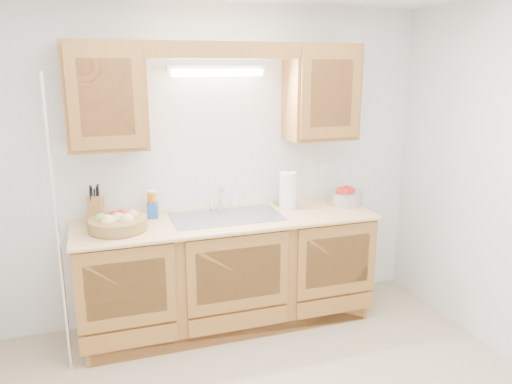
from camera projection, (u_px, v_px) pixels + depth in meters
name	position (u px, v px, depth m)	size (l,w,h in m)	color
room	(285.00, 217.00, 2.65)	(3.52, 3.50, 2.50)	tan
base_cabinets	(228.00, 273.00, 3.95)	(2.20, 0.60, 0.86)	#A2662F
countertop	(228.00, 220.00, 3.83)	(2.30, 0.63, 0.04)	tan
upper_cabinet_left	(105.00, 96.00, 3.48)	(0.55, 0.33, 0.75)	#A2662F
upper_cabinet_right	(321.00, 92.00, 3.99)	(0.55, 0.33, 0.75)	#A2662F
valance	(225.00, 50.00, 3.52)	(2.20, 0.05, 0.12)	#A2662F
fluorescent_fixture	(217.00, 70.00, 3.77)	(0.76, 0.08, 0.08)	white
sink	(227.00, 226.00, 3.86)	(0.84, 0.46, 0.36)	#9E9EA3
wire_shelf_pole	(57.00, 231.00, 3.20)	(0.03, 0.03, 2.00)	silver
outlet_plate	(323.00, 170.00, 4.34)	(0.08, 0.01, 0.12)	white
fruit_basket	(118.00, 222.00, 3.53)	(0.47, 0.47, 0.13)	olive
knife_block	(96.00, 209.00, 3.68)	(0.13, 0.18, 0.29)	#A2662F
orange_canister	(152.00, 204.00, 3.82)	(0.08, 0.08, 0.21)	orange
soap_bottle	(153.00, 206.00, 3.81)	(0.08, 0.08, 0.18)	#2251AC
sponge	(281.00, 202.00, 4.21)	(0.14, 0.11, 0.03)	#CC333F
paper_towel	(288.00, 190.00, 4.05)	(0.17, 0.17, 0.35)	silver
apple_bowl	(344.00, 197.00, 4.18)	(0.37, 0.37, 0.16)	silver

